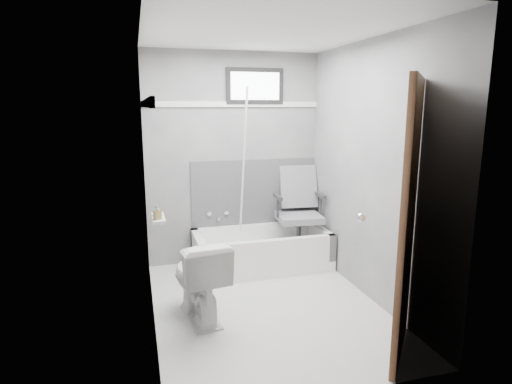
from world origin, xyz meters
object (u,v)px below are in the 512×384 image
object	(u,v)px
toilet	(199,279)
office_chair	(299,211)
door	(469,232)
soap_bottle_a	(157,213)
soap_bottle_b	(156,209)
bathtub	(262,250)

from	to	relation	value
toilet	office_chair	bearing A→B (deg)	-150.30
door	soap_bottle_a	xyz separation A→B (m)	(-1.92, 1.20, -0.03)
soap_bottle_b	door	bearing A→B (deg)	-34.96
bathtub	office_chair	size ratio (longest dim) A/B	1.51
soap_bottle_a	soap_bottle_b	bearing A→B (deg)	90.00
bathtub	door	xyz separation A→B (m)	(0.75, -2.21, 0.79)
door	soap_bottle_b	distance (m)	2.34
door	soap_bottle_b	xyz separation A→B (m)	(-1.92, 1.34, -0.04)
office_chair	bathtub	bearing A→B (deg)	-168.36
toilet	soap_bottle_b	distance (m)	0.69
office_chair	soap_bottle_b	size ratio (longest dim) A/B	11.94
bathtub	toilet	xyz separation A→B (m)	(-0.85, -0.97, 0.15)
bathtub	soap_bottle_b	size ratio (longest dim) A/B	18.01
toilet	soap_bottle_b	size ratio (longest dim) A/B	8.71
toilet	door	bearing A→B (deg)	134.06
office_chair	soap_bottle_b	bearing A→B (deg)	-145.18
office_chair	soap_bottle_b	distance (m)	1.90
office_chair	door	bearing A→B (deg)	-77.28
bathtub	soap_bottle_a	xyz separation A→B (m)	(-1.17, -1.01, 0.76)
toilet	soap_bottle_b	xyz separation A→B (m)	(-0.32, 0.11, 0.60)
door	toilet	bearing A→B (deg)	142.32
bathtub	office_chair	bearing A→B (deg)	6.16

